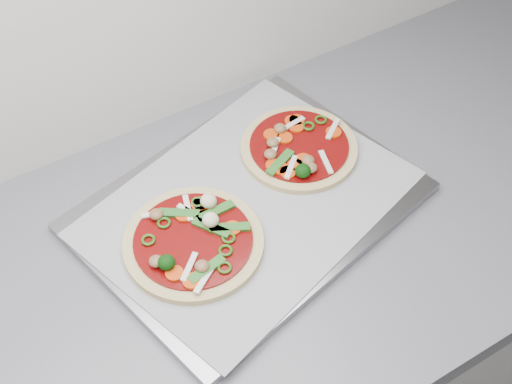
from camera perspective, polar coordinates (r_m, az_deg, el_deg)
base_cabinet at (r=1.65m, az=16.96°, el=-5.36°), size 3.60×0.60×0.86m
baking_tray at (r=1.06m, az=-0.61°, el=-1.18°), size 0.54×0.44×0.02m
parchment at (r=1.05m, az=-0.61°, el=-0.88°), size 0.53×0.45×0.00m
pizza_left at (r=1.00m, az=-4.99°, el=-3.85°), size 0.26×0.26×0.03m
pizza_right at (r=1.12m, az=3.40°, el=3.53°), size 0.19×0.19×0.03m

